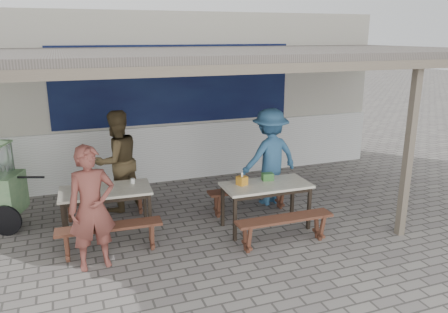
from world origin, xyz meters
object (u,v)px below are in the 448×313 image
at_px(table_left, 106,194).
at_px(tissue_box, 242,181).
at_px(bench_right_street, 284,224).
at_px(patron_right_table, 270,157).
at_px(bench_right_wall, 250,194).
at_px(table_right, 266,189).
at_px(donation_box, 268,177).
at_px(condiment_bowl, 85,189).
at_px(bench_left_wall, 105,199).
at_px(patron_street_side, 92,208).
at_px(patron_wall_side, 117,161).
at_px(condiment_jar, 133,181).
at_px(bench_left_street, 110,233).

xyz_separation_m(table_left, tissue_box, (2.05, -0.55, 0.15)).
bearing_deg(bench_right_street, patron_right_table, 72.58).
bearing_deg(bench_right_wall, bench_right_street, -90.00).
bearing_deg(bench_right_wall, table_right, -90.00).
distance_m(table_left, table_right, 2.51).
distance_m(bench_right_street, donation_box, 0.96).
relative_size(table_left, condiment_bowl, 6.41).
bearing_deg(bench_left_wall, donation_box, -22.40).
bearing_deg(bench_left_wall, bench_right_street, -37.20).
relative_size(bench_left_wall, bench_right_street, 0.99).
distance_m(bench_right_wall, patron_street_side, 2.92).
height_order(patron_street_side, patron_right_table, patron_right_table).
height_order(table_left, patron_street_side, patron_street_side).
height_order(table_left, bench_right_wall, table_left).
relative_size(patron_wall_side, tissue_box, 12.86).
height_order(bench_right_street, patron_street_side, patron_street_side).
bearing_deg(condiment_jar, bench_right_street, -36.23).
relative_size(bench_left_wall, bench_right_wall, 0.99).
distance_m(patron_street_side, patron_wall_side, 2.03).
bearing_deg(table_right, condiment_bowl, 167.39).
bearing_deg(donation_box, bench_right_street, -97.80).
bearing_deg(bench_left_street, bench_right_wall, 19.43).
bearing_deg(condiment_bowl, bench_right_street, -26.21).
height_order(bench_left_street, table_right, table_right).
relative_size(table_left, donation_box, 7.77).
bearing_deg(tissue_box, donation_box, 7.40).
bearing_deg(bench_right_street, bench_right_wall, 90.00).
bearing_deg(bench_left_street, table_left, 90.00).
xyz_separation_m(patron_right_table, condiment_bowl, (-3.27, -0.31, -0.11)).
distance_m(bench_left_street, patron_wall_side, 1.81).
bearing_deg(tissue_box, bench_left_street, -175.78).
bearing_deg(bench_right_street, tissue_box, 116.73).
xyz_separation_m(patron_wall_side, patron_right_table, (2.66, -0.65, -0.01)).
distance_m(table_left, bench_right_wall, 2.46).
distance_m(condiment_jar, condiment_bowl, 0.75).
bearing_deg(patron_street_side, bench_left_street, 43.13).
bearing_deg(bench_left_street, tissue_box, 7.20).
xyz_separation_m(bench_left_wall, bench_right_wall, (2.41, -0.67, 0.00)).
bearing_deg(tissue_box, table_left, 165.09).
distance_m(bench_left_street, bench_right_street, 2.53).
distance_m(patron_right_table, tissue_box, 1.28).
bearing_deg(patron_wall_side, tissue_box, 114.52).
xyz_separation_m(bench_right_wall, patron_wall_side, (-2.13, 0.96, 0.56)).
bearing_deg(donation_box, table_right, -122.79).
bearing_deg(patron_wall_side, bench_left_wall, 22.62).
height_order(bench_left_street, condiment_jar, condiment_jar).
bearing_deg(patron_wall_side, bench_left_street, 54.37).
bearing_deg(patron_street_side, donation_box, 3.41).
relative_size(bench_left_wall, tissue_box, 10.60).
height_order(bench_left_street, bench_left_wall, same).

